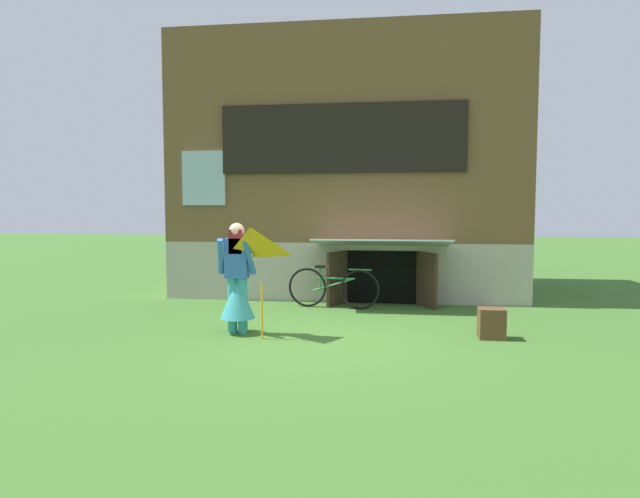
# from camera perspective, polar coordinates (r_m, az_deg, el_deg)

# --- Properties ---
(ground_plane) EXTENTS (60.00, 60.00, 0.00)m
(ground_plane) POSITION_cam_1_polar(r_m,az_deg,el_deg) (7.94, 0.24, -9.39)
(ground_plane) COLOR #3D6B28
(log_house) EXTENTS (7.36, 5.50, 5.55)m
(log_house) POSITION_cam_1_polar(r_m,az_deg,el_deg) (12.91, 3.23, 8.25)
(log_house) COLOR #ADA393
(log_house) RESTS_ON ground_plane
(person) EXTENTS (0.61, 0.53, 1.67)m
(person) POSITION_cam_1_polar(r_m,az_deg,el_deg) (8.17, -8.77, -4.01)
(person) COLOR teal
(person) RESTS_ON ground_plane
(kite) EXTENTS (0.74, 0.73, 1.54)m
(kite) POSITION_cam_1_polar(r_m,az_deg,el_deg) (7.57, -7.36, -0.28)
(kite) COLOR orange
(kite) RESTS_ON ground_plane
(bicycle_green) EXTENTS (1.76, 0.29, 0.81)m
(bicycle_green) POSITION_cam_1_polar(r_m,az_deg,el_deg) (10.18, 1.39, -4.11)
(bicycle_green) COLOR black
(bicycle_green) RESTS_ON ground_plane
(wooden_crate) EXTENTS (0.36, 0.31, 0.44)m
(wooden_crate) POSITION_cam_1_polar(r_m,az_deg,el_deg) (8.23, 17.73, -7.52)
(wooden_crate) COLOR brown
(wooden_crate) RESTS_ON ground_plane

